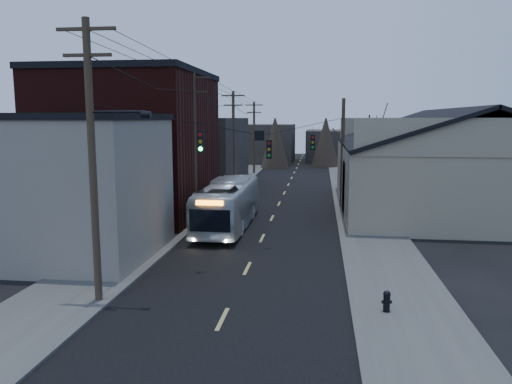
% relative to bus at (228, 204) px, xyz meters
% --- Properties ---
extents(ground, '(160.00, 160.00, 0.00)m').
position_rel_bus_xyz_m(ground, '(2.48, -16.55, -1.53)').
color(ground, black).
rests_on(ground, ground).
extents(road_surface, '(9.00, 110.00, 0.02)m').
position_rel_bus_xyz_m(road_surface, '(2.48, 13.45, -1.52)').
color(road_surface, black).
rests_on(road_surface, ground).
extents(sidewalk_left, '(4.00, 110.00, 0.12)m').
position_rel_bus_xyz_m(sidewalk_left, '(-4.02, 13.45, -1.47)').
color(sidewalk_left, '#474744').
rests_on(sidewalk_left, ground).
extents(sidewalk_right, '(4.00, 110.00, 0.12)m').
position_rel_bus_xyz_m(sidewalk_right, '(8.98, 13.45, -1.47)').
color(sidewalk_right, '#474744').
rests_on(sidewalk_right, ground).
extents(building_clapboard, '(8.00, 8.00, 7.00)m').
position_rel_bus_xyz_m(building_clapboard, '(-6.52, -7.55, 1.97)').
color(building_clapboard, gray).
rests_on(building_clapboard, ground).
extents(building_brick, '(10.00, 12.00, 10.00)m').
position_rel_bus_xyz_m(building_brick, '(-7.52, 3.45, 3.47)').
color(building_brick, black).
rests_on(building_brick, ground).
extents(building_left_far, '(9.00, 14.00, 7.00)m').
position_rel_bus_xyz_m(building_left_far, '(-7.02, 19.45, 1.97)').
color(building_left_far, '#2F2A25').
rests_on(building_left_far, ground).
extents(warehouse, '(16.16, 20.60, 7.73)m').
position_rel_bus_xyz_m(warehouse, '(15.48, 8.45, 1.17)').
color(warehouse, gray).
rests_on(warehouse, ground).
extents(building_far_left, '(10.00, 12.00, 6.00)m').
position_rel_bus_xyz_m(building_far_left, '(-3.52, 48.45, 1.47)').
color(building_far_left, '#2F2A25').
rests_on(building_far_left, ground).
extents(building_far_right, '(12.00, 14.00, 5.00)m').
position_rel_bus_xyz_m(building_far_right, '(9.48, 53.45, 0.97)').
color(building_far_right, '#2F2A25').
rests_on(building_far_right, ground).
extents(bare_tree, '(0.40, 0.40, 7.20)m').
position_rel_bus_xyz_m(bare_tree, '(8.98, 3.45, 2.07)').
color(bare_tree, black).
rests_on(bare_tree, ground).
extents(utility_lines, '(11.24, 45.28, 10.50)m').
position_rel_bus_xyz_m(utility_lines, '(-0.63, 7.59, 3.43)').
color(utility_lines, '#382B1E').
rests_on(utility_lines, ground).
extents(bus, '(2.58, 10.95, 3.05)m').
position_rel_bus_xyz_m(bus, '(0.00, 0.00, 0.00)').
color(bus, '#B8BFC5').
rests_on(bus, ground).
extents(parked_car, '(1.74, 4.54, 1.48)m').
position_rel_bus_xyz_m(parked_car, '(-1.82, 16.84, -0.79)').
color(parked_car, '#AFB1B7').
rests_on(parked_car, ground).
extents(fire_hydrant, '(0.36, 0.26, 0.77)m').
position_rel_bus_xyz_m(fire_hydrant, '(8.23, -13.36, -0.99)').
color(fire_hydrant, black).
rests_on(fire_hydrant, sidewalk_right).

